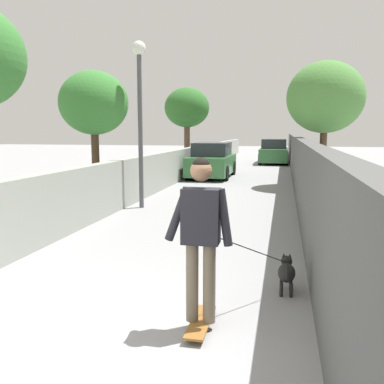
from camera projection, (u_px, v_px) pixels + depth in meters
ground_plane at (236, 181)px, 17.19m from camera, size 80.00×80.00×0.00m
wall_left at (167, 169)px, 15.67m from camera, size 48.00×0.30×1.29m
fence_right at (299, 164)px, 14.61m from camera, size 48.00×0.30×1.81m
tree_right_mid at (325, 98)px, 15.06m from camera, size 2.75×2.75×4.54m
tree_left_far at (94, 104)px, 11.17m from camera, size 1.84×1.84×3.64m
tree_left_distant at (187, 108)px, 22.23m from camera, size 2.38×2.38×4.32m
lamp_post at (140, 95)px, 10.92m from camera, size 0.36×0.36×4.35m
skateboard at (201, 322)px, 4.40m from camera, size 0.80×0.20×0.08m
person_skateboarder at (201, 227)px, 4.25m from camera, size 0.22×0.71×1.72m
dog at (286, 272)px, 5.37m from camera, size 1.54×1.00×1.06m
car_near at (212, 161)px, 18.68m from camera, size 4.07×1.80×1.54m
car_far at (274, 152)px, 26.62m from camera, size 4.40×1.80×1.54m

